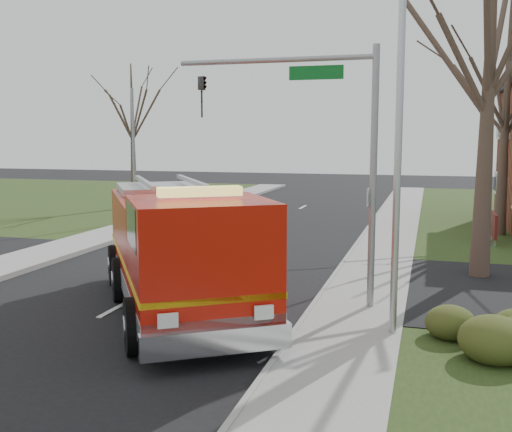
# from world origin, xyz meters

# --- Properties ---
(ground) EXTENTS (120.00, 120.00, 0.00)m
(ground) POSITION_xyz_m (0.00, 0.00, 0.00)
(ground) COLOR black
(ground) RESTS_ON ground
(sidewalk_right) EXTENTS (2.40, 80.00, 0.15)m
(sidewalk_right) POSITION_xyz_m (6.20, 0.00, 0.07)
(sidewalk_right) COLOR gray
(sidewalk_right) RESTS_ON ground
(health_center_sign) EXTENTS (0.12, 2.00, 1.40)m
(health_center_sign) POSITION_xyz_m (10.50, 12.50, 0.88)
(health_center_sign) COLOR #521613
(health_center_sign) RESTS_ON ground
(hedge_corner) EXTENTS (2.80, 2.00, 0.90)m
(hedge_corner) POSITION_xyz_m (9.00, -1.00, 0.58)
(hedge_corner) COLOR #373D16
(hedge_corner) RESTS_ON lawn_right
(bare_tree_near) EXTENTS (6.00, 6.00, 12.00)m
(bare_tree_near) POSITION_xyz_m (9.50, 6.00, 7.41)
(bare_tree_near) COLOR #382A21
(bare_tree_near) RESTS_ON ground
(bare_tree_far) EXTENTS (5.25, 5.25, 10.50)m
(bare_tree_far) POSITION_xyz_m (11.00, 15.00, 6.49)
(bare_tree_far) COLOR #382A21
(bare_tree_far) RESTS_ON ground
(bare_tree_left) EXTENTS (4.50, 4.50, 9.00)m
(bare_tree_left) POSITION_xyz_m (-10.00, 20.00, 5.56)
(bare_tree_left) COLOR #382A21
(bare_tree_left) RESTS_ON ground
(traffic_signal_mast) EXTENTS (5.29, 0.18, 6.80)m
(traffic_signal_mast) POSITION_xyz_m (5.21, 1.50, 4.71)
(traffic_signal_mast) COLOR gray
(traffic_signal_mast) RESTS_ON ground
(streetlight_pole) EXTENTS (1.48, 0.16, 8.40)m
(streetlight_pole) POSITION_xyz_m (7.14, -0.50, 4.55)
(streetlight_pole) COLOR #B7BABF
(streetlight_pole) RESTS_ON ground
(utility_pole_far) EXTENTS (0.14, 0.14, 7.00)m
(utility_pole_far) POSITION_xyz_m (-6.80, 14.00, 3.50)
(utility_pole_far) COLOR gray
(utility_pole_far) RESTS_ON ground
(fire_engine) EXTENTS (7.14, 8.84, 3.48)m
(fire_engine) POSITION_xyz_m (1.76, 0.13, 1.58)
(fire_engine) COLOR #AE1208
(fire_engine) RESTS_ON ground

